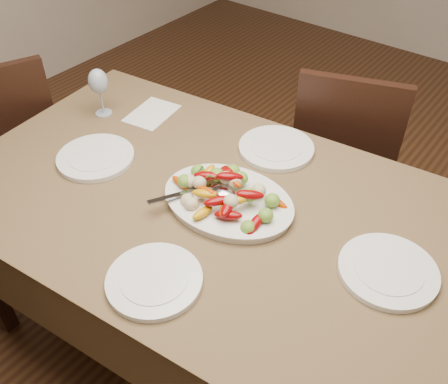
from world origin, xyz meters
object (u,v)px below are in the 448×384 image
chair_left (9,146)px  plate_near (154,281)px  wine_glass (100,91)px  plate_left (96,158)px  plate_far (276,148)px  serving_platter (228,202)px  chair_far (344,154)px  plate_right (388,271)px  dining_table (224,283)px

chair_left → plate_near: size_ratio=3.63×
plate_near → wine_glass: wine_glass is taller
plate_left → plate_far: bearing=43.0°
serving_platter → plate_left: (-0.51, -0.10, -0.00)m
chair_left → plate_left: size_ratio=3.52×
chair_far → serving_platter: size_ratio=2.26×
plate_right → plate_left: bearing=-171.8°
plate_left → plate_near: (0.55, -0.27, 0.00)m
chair_far → wine_glass: bearing=24.3°
plate_right → wine_glass: size_ratio=1.33×
plate_near → chair_left: bearing=166.3°
plate_left → wine_glass: size_ratio=1.32×
chair_far → plate_far: bearing=63.2°
plate_far → plate_near: same height
plate_right → plate_near: (-0.48, -0.42, 0.00)m
serving_platter → plate_right: size_ratio=1.54×
plate_right → chair_far: bearing=122.2°
chair_far → plate_far: (-0.06, -0.50, 0.29)m
plate_left → chair_far: bearing=60.4°
dining_table → chair_left: (-1.23, -0.05, 0.10)m
wine_glass → serving_platter: bearing=-9.7°
dining_table → chair_far: size_ratio=1.94×
dining_table → plate_near: (0.04, -0.35, 0.39)m
chair_left → wine_glass: bearing=131.3°
plate_left → serving_platter: bearing=10.9°
chair_far → plate_left: size_ratio=3.52×
dining_table → plate_far: bearing=96.0°
serving_platter → plate_right: (0.52, 0.05, -0.00)m
plate_far → plate_right: bearing=-27.5°
chair_far → plate_right: 0.98m
plate_right → wine_glass: (-1.24, 0.07, 0.09)m
plate_far → wine_glass: bearing=-162.3°
chair_left → plate_near: chair_left is taller
chair_far → chair_left: (-1.25, -0.90, 0.00)m
plate_far → plate_near: bearing=-83.9°
wine_glass → plate_left: bearing=-47.0°
plate_near → plate_right: bearing=41.0°
plate_left → plate_far: size_ratio=0.99×
dining_table → serving_platter: serving_platter is taller
chair_far → chair_left: size_ratio=1.00×
plate_far → wine_glass: 0.72m
plate_near → dining_table: bearing=96.2°
plate_left → plate_right: size_ratio=0.99×
wine_glass → plate_near: bearing=-33.2°
plate_left → plate_right: (1.03, 0.15, 0.00)m
dining_table → plate_left: (-0.51, -0.08, 0.39)m
dining_table → wine_glass: wine_glass is taller
dining_table → plate_right: plate_right is taller
dining_table → chair_left: chair_left is taller
plate_far → wine_glass: wine_glass is taller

